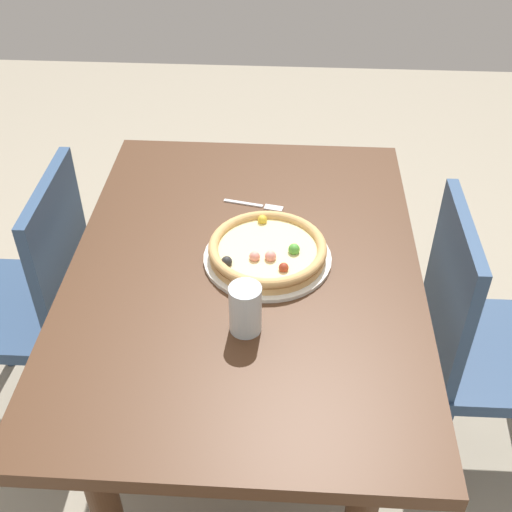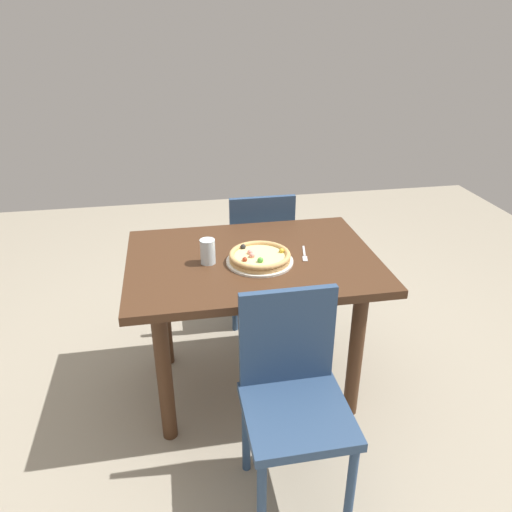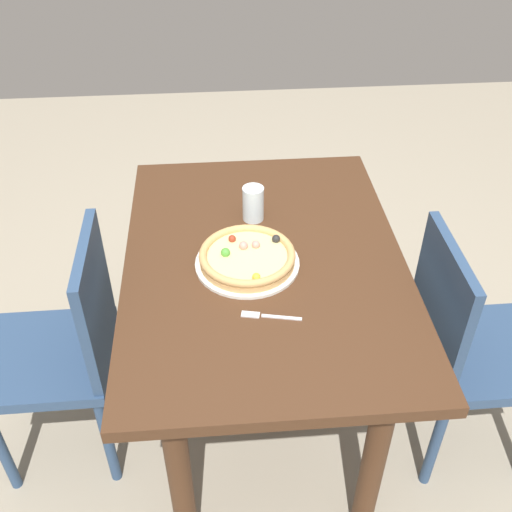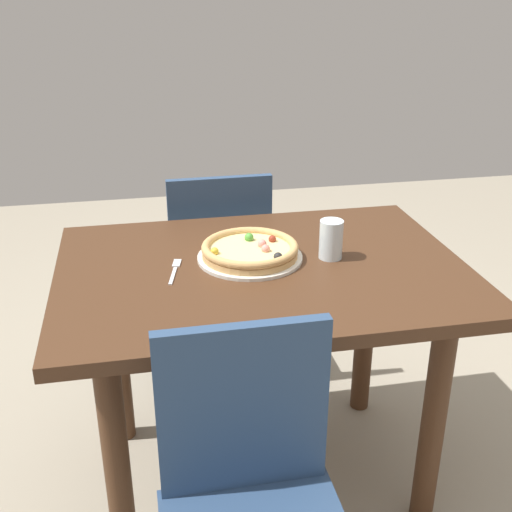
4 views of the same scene
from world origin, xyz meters
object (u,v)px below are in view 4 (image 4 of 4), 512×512
Objects in this scene: chair_far at (217,265)px; drinking_glass at (331,239)px; dining_table at (262,303)px; pizza at (250,249)px; plate at (250,257)px; fork at (175,269)px.

chair_far is 0.75m from drinking_glass.
chair_far is (-0.05, 0.64, -0.16)m from dining_table.
pizza reaches higher than dining_table.
chair_far is at bearing 112.83° from drinking_glass.
pizza is at bearing 115.20° from dining_table.
plate is at bearing 171.29° from drinking_glass.
drinking_glass is at bearing 4.88° from dining_table.
drinking_glass is (0.24, -0.04, 0.05)m from plate.
dining_table is at bearing -64.80° from pizza.
drinking_glass is (0.26, -0.62, 0.34)m from chair_far.
plate is 1.09× the size of pizza.
dining_table is 3.78× the size of plate.
dining_table is 0.66m from chair_far.
drinking_glass reaches higher than chair_far.
plate reaches higher than fork.
fork is (-0.25, 0.02, 0.13)m from dining_table.
dining_table is at bearing -175.12° from drinking_glass.
fork is at bearing -171.20° from plate.
drinking_glass reaches higher than plate.
pizza is (0.00, -0.00, 0.03)m from plate.
drinking_glass is (0.46, -0.00, 0.06)m from fork.
dining_table is at bearing -64.31° from plate.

